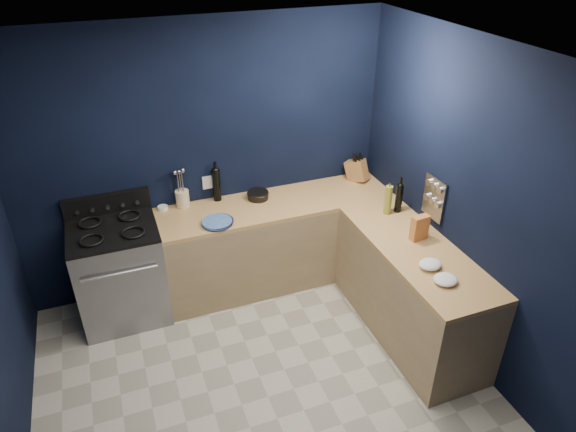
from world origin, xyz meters
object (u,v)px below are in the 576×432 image
plate_stack (217,222)px  utensil_crock (182,198)px  crouton_bag (420,228)px  knife_block (357,170)px  gas_range (121,274)px

plate_stack → utensil_crock: size_ratio=1.68×
plate_stack → crouton_bag: size_ratio=1.22×
utensil_crock → crouton_bag: 2.19m
plate_stack → knife_block: 1.61m
gas_range → crouton_bag: (2.45, -1.02, 0.55)m
gas_range → crouton_bag: crouton_bag is taller
gas_range → plate_stack: (0.89, -0.17, 0.46)m
gas_range → knife_block: size_ratio=4.19×
utensil_crock → crouton_bag: (1.77, -1.29, 0.03)m
gas_range → crouton_bag: bearing=-22.5°
plate_stack → crouton_bag: 1.77m
gas_range → utensil_crock: (0.67, 0.27, 0.52)m
gas_range → plate_stack: size_ratio=3.38×
utensil_crock → knife_block: size_ratio=0.74×
gas_range → knife_block: (2.47, 0.17, 0.55)m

